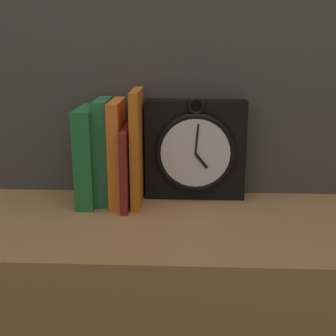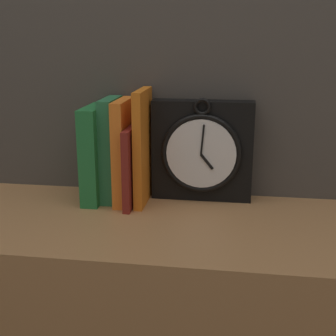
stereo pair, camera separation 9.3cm
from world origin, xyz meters
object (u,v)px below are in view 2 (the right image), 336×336
(book_slot0_green, at_px, (95,154))
(book_slot3_maroon, at_px, (133,165))
(book_slot4_orange, at_px, (143,147))
(book_slot1_green, at_px, (111,150))
(book_slot2_orange, at_px, (124,151))
(clock, at_px, (202,151))

(book_slot0_green, xyz_separation_m, book_slot3_maroon, (0.09, -0.01, -0.02))
(book_slot4_orange, bearing_deg, book_slot1_green, 172.71)
(book_slot2_orange, relative_size, book_slot3_maroon, 1.31)
(clock, bearing_deg, book_slot0_green, -170.79)
(clock, distance_m, book_slot1_green, 0.21)
(book_slot2_orange, height_order, book_slot4_orange, book_slot4_orange)
(book_slot2_orange, distance_m, book_slot4_orange, 0.05)
(clock, bearing_deg, book_slot2_orange, -167.83)
(clock, xyz_separation_m, book_slot4_orange, (-0.13, -0.04, 0.01))
(book_slot3_maroon, xyz_separation_m, book_slot4_orange, (0.02, 0.01, 0.04))
(book_slot0_green, xyz_separation_m, book_slot2_orange, (0.07, 0.00, 0.01))
(book_slot2_orange, height_order, book_slot3_maroon, book_slot2_orange)
(book_slot1_green, height_order, book_slot3_maroon, book_slot1_green)
(book_slot3_maroon, bearing_deg, book_slot2_orange, 155.45)
(book_slot2_orange, xyz_separation_m, book_slot4_orange, (0.04, -0.00, 0.01))
(book_slot0_green, bearing_deg, book_slot3_maroon, -5.90)
(clock, distance_m, book_slot4_orange, 0.14)
(book_slot1_green, relative_size, book_slot3_maroon, 1.32)
(book_slot4_orange, bearing_deg, clock, 16.18)
(clock, height_order, book_slot2_orange, clock)
(book_slot0_green, height_order, book_slot4_orange, book_slot4_orange)
(book_slot1_green, bearing_deg, book_slot2_orange, -17.11)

